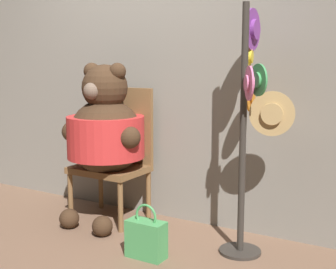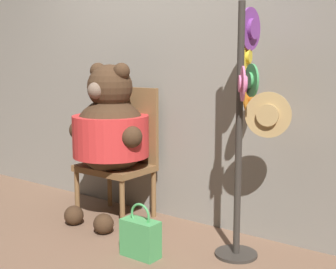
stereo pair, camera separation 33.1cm
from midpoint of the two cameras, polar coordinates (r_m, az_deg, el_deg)
ground_plane at (r=3.41m, az=-5.11°, el=-12.95°), size 14.00×14.00×0.00m
wall_back at (r=3.79m, az=2.71°, el=7.89°), size 8.00×0.10×2.40m
chair at (r=3.84m, az=-3.13°, el=-1.95°), size 0.56×0.44×1.06m
teddy_bear at (r=3.66m, az=-4.52°, el=0.42°), size 0.72×0.64×1.26m
hat_display_rack at (r=3.01m, az=12.83°, el=2.41°), size 0.45×0.49×1.63m
handbag_on_ground at (r=3.12m, az=-0.28°, el=-12.48°), size 0.26×0.13×0.36m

